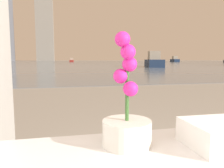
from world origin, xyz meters
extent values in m
cylinder|color=silver|center=(-0.48, 0.87, 0.62)|extent=(0.16, 0.16, 0.08)
cylinder|color=#38662D|center=(-0.48, 0.87, 0.79)|extent=(0.01, 0.01, 0.26)
sphere|color=#DB238E|center=(-0.50, 0.86, 0.92)|extent=(0.05, 0.05, 0.05)
sphere|color=#DB238E|center=(-0.48, 0.86, 0.88)|extent=(0.05, 0.05, 0.05)
sphere|color=#DB238E|center=(-0.47, 0.87, 0.84)|extent=(0.05, 0.05, 0.05)
sphere|color=#DB238E|center=(-0.50, 0.88, 0.81)|extent=(0.05, 0.05, 0.05)
sphere|color=#DB238E|center=(-0.47, 0.86, 0.77)|extent=(0.05, 0.05, 0.05)
cube|color=white|center=(-0.18, 0.80, 0.60)|extent=(0.22, 0.19, 0.04)
cube|color=white|center=(-0.18, 0.80, 0.64)|extent=(0.22, 0.19, 0.04)
cube|color=slate|center=(0.00, 62.00, 0.01)|extent=(180.00, 110.00, 0.01)
cube|color=maroon|center=(1.62, 72.50, 0.31)|extent=(1.49, 3.55, 0.60)
cube|color=#B2A893|center=(1.62, 72.50, 0.96)|extent=(0.98, 1.37, 0.69)
cube|color=navy|center=(34.72, 66.12, 0.46)|extent=(2.77, 5.40, 0.90)
cube|color=#B2A893|center=(34.72, 66.12, 1.43)|extent=(1.65, 2.15, 1.03)
cube|color=navy|center=(9.15, 23.26, 0.42)|extent=(2.73, 4.93, 0.82)
cube|color=#B2A893|center=(9.15, 23.26, 1.30)|extent=(1.57, 1.99, 0.93)
cube|color=gray|center=(-10.03, 118.00, 15.09)|extent=(8.50, 6.28, 30.19)
camera|label=1|loc=(-0.67, 0.21, 0.86)|focal=35.00mm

